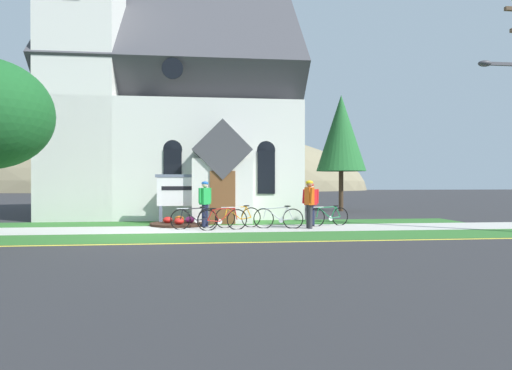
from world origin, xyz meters
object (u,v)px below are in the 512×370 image
at_px(bicycle_red, 329,216).
at_px(bicycle_yellow, 278,218).
at_px(cyclist_in_orange_jersey, 311,201).
at_px(roadside_conifer, 341,133).
at_px(bicycle_white, 194,218).
at_px(cyclist_in_white_jersey, 205,200).
at_px(cyclist_in_red_jersey, 309,200).
at_px(bicycle_silver, 222,219).
at_px(bicycle_green, 238,217).
at_px(church_sign, 181,192).

bearing_deg(bicycle_red, bicycle_yellow, -161.11).
xyz_separation_m(cyclist_in_orange_jersey, roadside_conifer, (3.75, 8.22, 3.50)).
height_order(bicycle_yellow, bicycle_white, bicycle_yellow).
xyz_separation_m(bicycle_red, roadside_conifer, (3.03, 8.09, 4.08)).
distance_m(cyclist_in_orange_jersey, roadside_conifer, 9.70).
bearing_deg(cyclist_in_white_jersey, roadside_conifer, 46.07).
xyz_separation_m(bicycle_yellow, roadside_conifer, (5.06, 8.79, 4.07)).
bearing_deg(bicycle_red, bicycle_white, -174.86).
bearing_deg(roadside_conifer, bicycle_yellow, -119.96).
bearing_deg(cyclist_in_red_jersey, bicycle_silver, -177.27).
xyz_separation_m(bicycle_green, roadside_conifer, (6.47, 8.27, 4.06)).
xyz_separation_m(bicycle_green, cyclist_in_white_jersey, (-1.21, 0.30, 0.61)).
bearing_deg(bicycle_green, roadside_conifer, 51.97).
relative_size(bicycle_yellow, bicycle_white, 1.07).
relative_size(church_sign, bicycle_white, 1.21).
distance_m(church_sign, roadside_conifer, 11.36).
xyz_separation_m(bicycle_red, cyclist_in_orange_jersey, (-0.73, -0.13, 0.58)).
height_order(bicycle_silver, bicycle_red, bicycle_silver).
bearing_deg(church_sign, bicycle_silver, -57.12).
height_order(church_sign, bicycle_silver, church_sign).
bearing_deg(cyclist_in_red_jersey, cyclist_in_orange_jersey, 72.82).
xyz_separation_m(bicycle_red, cyclist_in_red_jersey, (-0.95, -0.84, 0.65)).
xyz_separation_m(bicycle_green, bicycle_red, (3.44, 0.18, -0.02)).
xyz_separation_m(church_sign, bicycle_green, (2.17, -1.61, -0.89)).
height_order(cyclist_in_white_jersey, roadside_conifer, roadside_conifer).
xyz_separation_m(cyclist_in_red_jersey, roadside_conifer, (3.97, 8.93, 3.43)).
bearing_deg(cyclist_in_orange_jersey, cyclist_in_red_jersey, -107.18).
relative_size(church_sign, bicycle_silver, 1.13).
relative_size(bicycle_silver, cyclist_in_red_jersey, 1.01).
bearing_deg(cyclist_in_red_jersey, bicycle_white, 174.57).
xyz_separation_m(cyclist_in_orange_jersey, cyclist_in_red_jersey, (-0.22, -0.70, 0.07)).
bearing_deg(bicycle_red, cyclist_in_red_jersey, -138.40).
bearing_deg(bicycle_green, church_sign, 143.53).
relative_size(church_sign, cyclist_in_white_jersey, 1.17).
bearing_deg(church_sign, cyclist_in_red_jersey, -25.94).
height_order(bicycle_yellow, cyclist_in_white_jersey, cyclist_in_white_jersey).
distance_m(bicycle_green, roadside_conifer, 11.25).
relative_size(bicycle_yellow, bicycle_red, 1.04).
distance_m(church_sign, cyclist_in_white_jersey, 1.65).
distance_m(church_sign, bicycle_white, 2.17).
height_order(bicycle_silver, cyclist_in_red_jersey, cyclist_in_red_jersey).
distance_m(cyclist_in_orange_jersey, cyclist_in_red_jersey, 0.74).
height_order(bicycle_yellow, cyclist_in_orange_jersey, cyclist_in_orange_jersey).
relative_size(bicycle_green, cyclist_in_white_jersey, 1.01).
height_order(bicycle_yellow, cyclist_in_red_jersey, cyclist_in_red_jersey).
relative_size(bicycle_green, bicycle_red, 1.01).
bearing_deg(cyclist_in_orange_jersey, church_sign, 162.23).
relative_size(bicycle_green, cyclist_in_orange_jersey, 1.05).
bearing_deg(cyclist_in_white_jersey, bicycle_silver, -61.60).
distance_m(bicycle_white, cyclist_in_white_jersey, 0.92).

